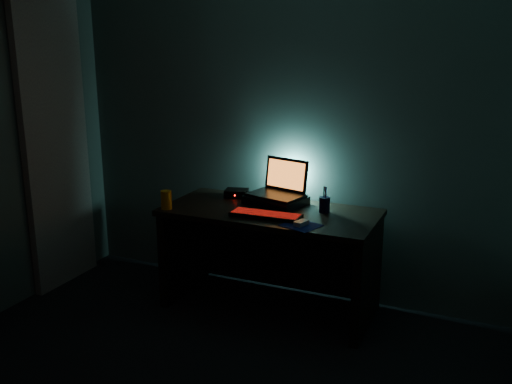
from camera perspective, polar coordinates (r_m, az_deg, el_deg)
room at (r=2.50m, az=-12.79°, el=-0.66°), size 3.50×4.00×2.50m
desk at (r=4.13m, az=1.67°, el=-5.03°), size 1.50×0.70×0.75m
curtain at (r=4.67m, az=-19.43°, el=4.82°), size 0.06×0.65×2.30m
riser at (r=4.13m, az=2.00°, el=-0.82°), size 0.46×0.39×0.06m
laptop at (r=4.15m, az=2.42°, el=0.53°), size 0.43×0.36×0.26m
keyboard at (r=3.84m, az=0.99°, el=-2.32°), size 0.49×0.17×0.03m
mousepad at (r=3.68m, az=4.52°, el=-3.35°), size 0.27×0.26×0.00m
mouse at (r=3.67m, az=4.53°, el=-3.11°), size 0.08×0.11×0.03m
pen_cup at (r=3.96m, az=6.86°, el=-1.27°), size 0.08×0.08×0.11m
juice_glass at (r=4.06m, az=-8.96°, el=-0.78°), size 0.08×0.08×0.13m
router at (r=4.33m, az=-1.96°, el=-0.11°), size 0.20×0.17×0.06m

